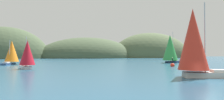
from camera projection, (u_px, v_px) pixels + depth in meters
The scene contains 9 objects.
ground_plane at pixel (210, 82), 22.39m from camera, with size 360.00×360.00×0.00m, color navy.
headland_left at pixel (4, 58), 138.27m from camera, with size 62.32×44.00×45.20m, color #425138.
headland_center at pixel (88, 58), 153.97m from camera, with size 78.43×44.00×32.29m, color #425138.
headland_right at pixel (151, 58), 168.36m from camera, with size 70.81×44.00×42.70m, color #4C5B3D.
sailboat_crimson_sail at pixel (27, 54), 41.69m from camera, with size 4.35×6.68×7.10m.
sailboat_orange_sail at pixel (12, 52), 59.06m from camera, with size 4.95×7.14×7.46m.
sailboat_green_sail at pixel (170, 48), 69.88m from camera, with size 9.79×6.98×11.26m.
sailboat_scarlet_sail at pixel (194, 42), 26.95m from camera, with size 8.54×5.76×10.44m.
channel_buoy at pixel (172, 65), 50.14m from camera, with size 1.10×1.10×2.64m.
Camera 1 is at (-16.78, -18.72, 3.29)m, focal length 31.14 mm.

